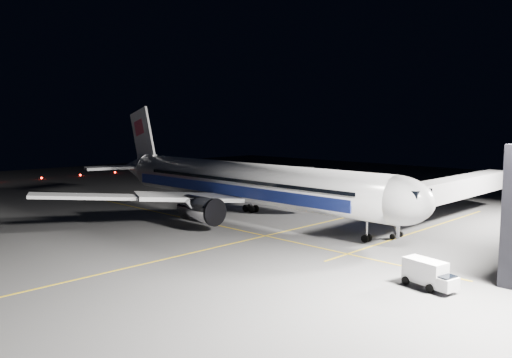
{
  "coord_description": "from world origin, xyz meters",
  "views": [
    {
      "loc": [
        51.29,
        -49.14,
        13.75
      ],
      "look_at": [
        2.94,
        -0.51,
        6.0
      ],
      "focal_mm": 35.0,
      "sensor_mm": 36.0,
      "label": 1
    }
  ],
  "objects_px": {
    "baggage_tug": "(313,198)",
    "safety_cone_b": "(306,210)",
    "airliner": "(239,182)",
    "safety_cone_a": "(244,208)",
    "service_truck": "(429,274)",
    "safety_cone_c": "(295,204)",
    "jet_bridge": "(448,189)"
  },
  "relations": [
    {
      "from": "baggage_tug",
      "to": "safety_cone_b",
      "type": "distance_m",
      "value": 8.21
    },
    {
      "from": "baggage_tug",
      "to": "airliner",
      "type": "bearing_deg",
      "value": -82.15
    },
    {
      "from": "safety_cone_a",
      "to": "safety_cone_b",
      "type": "bearing_deg",
      "value": 35.04
    },
    {
      "from": "service_truck",
      "to": "safety_cone_c",
      "type": "relative_size",
      "value": 8.88
    },
    {
      "from": "service_truck",
      "to": "safety_cone_a",
      "type": "height_order",
      "value": "service_truck"
    },
    {
      "from": "baggage_tug",
      "to": "safety_cone_c",
      "type": "distance_m",
      "value": 3.77
    },
    {
      "from": "safety_cone_b",
      "to": "safety_cone_c",
      "type": "xyz_separation_m",
      "value": [
        -5.33,
        3.44,
        0.0
      ]
    },
    {
      "from": "airliner",
      "to": "safety_cone_c",
      "type": "height_order",
      "value": "airliner"
    },
    {
      "from": "jet_bridge",
      "to": "service_truck",
      "type": "distance_m",
      "value": 30.6
    },
    {
      "from": "jet_bridge",
      "to": "safety_cone_a",
      "type": "bearing_deg",
      "value": -154.09
    },
    {
      "from": "airliner",
      "to": "safety_cone_b",
      "type": "height_order",
      "value": "airliner"
    },
    {
      "from": "jet_bridge",
      "to": "safety_cone_c",
      "type": "height_order",
      "value": "jet_bridge"
    },
    {
      "from": "baggage_tug",
      "to": "safety_cone_b",
      "type": "bearing_deg",
      "value": -51.57
    },
    {
      "from": "jet_bridge",
      "to": "baggage_tug",
      "type": "bearing_deg",
      "value": -178.78
    },
    {
      "from": "safety_cone_b",
      "to": "safety_cone_c",
      "type": "height_order",
      "value": "safety_cone_c"
    },
    {
      "from": "service_truck",
      "to": "safety_cone_c",
      "type": "height_order",
      "value": "service_truck"
    },
    {
      "from": "service_truck",
      "to": "baggage_tug",
      "type": "distance_m",
      "value": 44.19
    },
    {
      "from": "service_truck",
      "to": "airliner",
      "type": "bearing_deg",
      "value": 174.62
    },
    {
      "from": "safety_cone_c",
      "to": "safety_cone_b",
      "type": "bearing_deg",
      "value": -32.88
    },
    {
      "from": "jet_bridge",
      "to": "safety_cone_a",
      "type": "xyz_separation_m",
      "value": [
        -27.12,
        -13.18,
        -4.25
      ]
    },
    {
      "from": "jet_bridge",
      "to": "safety_cone_a",
      "type": "relative_size",
      "value": 51.6
    },
    {
      "from": "safety_cone_c",
      "to": "airliner",
      "type": "bearing_deg",
      "value": -84.8
    },
    {
      "from": "safety_cone_b",
      "to": "safety_cone_c",
      "type": "relative_size",
      "value": 1.0
    },
    {
      "from": "service_truck",
      "to": "safety_cone_c",
      "type": "xyz_separation_m",
      "value": [
        -35.39,
        24.29,
        -0.97
      ]
    },
    {
      "from": "airliner",
      "to": "safety_cone_a",
      "type": "bearing_deg",
      "value": 129.63
    },
    {
      "from": "service_truck",
      "to": "baggage_tug",
      "type": "relative_size",
      "value": 1.69
    },
    {
      "from": "safety_cone_b",
      "to": "airliner",
      "type": "bearing_deg",
      "value": -111.0
    },
    {
      "from": "baggage_tug",
      "to": "jet_bridge",
      "type": "bearing_deg",
      "value": 8.46
    },
    {
      "from": "airliner",
      "to": "safety_cone_b",
      "type": "xyz_separation_m",
      "value": [
        4.05,
        10.56,
        -4.89
      ]
    },
    {
      "from": "baggage_tug",
      "to": "safety_cone_c",
      "type": "relative_size",
      "value": 5.24
    },
    {
      "from": "airliner",
      "to": "safety_cone_a",
      "type": "height_order",
      "value": "airliner"
    },
    {
      "from": "safety_cone_a",
      "to": "safety_cone_c",
      "type": "distance_m",
      "value": 9.53
    }
  ]
}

